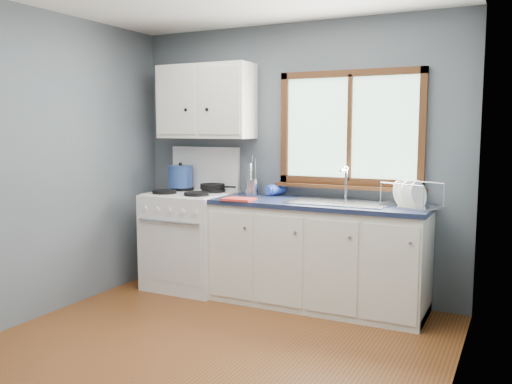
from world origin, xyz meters
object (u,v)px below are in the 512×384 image
at_px(base_cabinets, 318,260).
at_px(thermos, 249,179).
at_px(sink, 338,210).
at_px(dish_rack, 411,200).
at_px(skillet, 213,186).
at_px(stockpot, 181,176).
at_px(gas_range, 190,237).
at_px(utensil_crock, 253,187).

relative_size(base_cabinets, thermos, 6.13).
xyz_separation_m(base_cabinets, thermos, (-0.75, 0.16, 0.66)).
distance_m(base_cabinets, sink, 0.48).
bearing_deg(dish_rack, skillet, -161.32).
bearing_deg(skillet, stockpot, 176.43).
relative_size(gas_range, sink, 1.62).
xyz_separation_m(sink, dish_rack, (0.59, 0.02, 0.12)).
bearing_deg(dish_rack, gas_range, -156.66).
bearing_deg(dish_rack, stockpot, -159.96).
distance_m(skillet, dish_rack, 1.92).
bearing_deg(gas_range, thermos, 17.87).
xyz_separation_m(sink, skillet, (-1.32, 0.14, 0.12)).
xyz_separation_m(base_cabinets, sink, (0.18, -0.00, 0.45)).
distance_m(skillet, thermos, 0.40).
xyz_separation_m(base_cabinets, utensil_crock, (-0.72, 0.19, 0.59)).
distance_m(sink, utensil_crock, 0.93).
relative_size(gas_range, utensil_crock, 3.62).
xyz_separation_m(gas_range, dish_rack, (2.08, 0.04, 0.48)).
xyz_separation_m(thermos, dish_rack, (1.52, -0.14, -0.10)).
distance_m(gas_range, dish_rack, 2.13).
bearing_deg(base_cabinets, dish_rack, 1.64).
distance_m(thermos, dish_rack, 1.53).
distance_m(stockpot, dish_rack, 2.27).
xyz_separation_m(gas_range, thermos, (0.55, 0.18, 0.58)).
distance_m(sink, dish_rack, 0.60).
distance_m(base_cabinets, thermos, 1.01).
xyz_separation_m(gas_range, sink, (1.49, 0.02, 0.37)).
relative_size(base_cabinets, stockpot, 5.57).
bearing_deg(base_cabinets, stockpot, 175.87).
bearing_deg(thermos, dish_rack, -5.17).
bearing_deg(gas_range, stockpot, 146.14).
bearing_deg(base_cabinets, skillet, 173.00).
height_order(stockpot, thermos, thermos).
distance_m(stockpot, utensil_crock, 0.78).
distance_m(gas_range, base_cabinets, 1.31).
height_order(base_cabinets, sink, sink).
xyz_separation_m(skillet, stockpot, (-0.35, -0.03, 0.09)).
height_order(skillet, dish_rack, dish_rack).
xyz_separation_m(sink, stockpot, (-1.67, 0.11, 0.21)).
relative_size(stockpot, thermos, 1.10).
distance_m(skillet, utensil_crock, 0.42).
bearing_deg(dish_rack, sink, -155.61).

